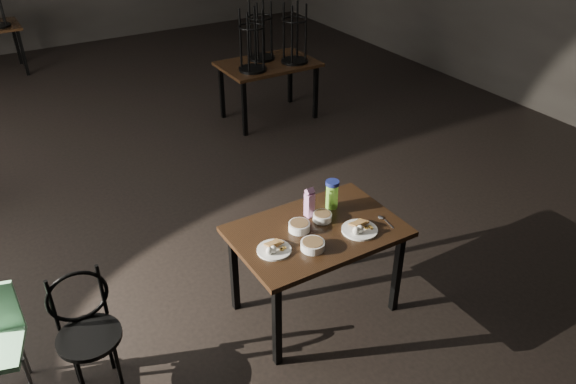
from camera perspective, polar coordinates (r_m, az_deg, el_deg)
main_table at (r=4.05m, az=2.93°, el=-4.69°), size 1.20×0.80×0.75m
plate_left at (r=3.78m, az=-1.43°, el=-5.76°), size 0.23×0.23×0.08m
plate_right at (r=4.00m, az=7.30°, el=-3.69°), size 0.26×0.26×0.08m
bowl_near at (r=3.97m, az=1.15°, el=-3.49°), size 0.15×0.15×0.06m
bowl_far at (r=4.09m, az=3.51°, el=-2.51°), size 0.14×0.14×0.05m
bowl_big at (r=3.80m, az=2.52°, el=-5.41°), size 0.16×0.16×0.06m
juice_carton at (r=4.08m, az=2.19°, el=-1.14°), size 0.06×0.06×0.24m
water_bottle at (r=4.19m, az=4.49°, el=-0.19°), size 0.14×0.14×0.22m
spoon at (r=4.16m, az=9.52°, el=-2.65°), size 0.04×0.18×0.01m
bentwood_chair at (r=3.85m, az=-19.89°, el=-12.54°), size 0.40×0.40×0.85m
bg_table_right at (r=7.26m, az=-1.99°, el=13.18°), size 1.20×0.80×1.48m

